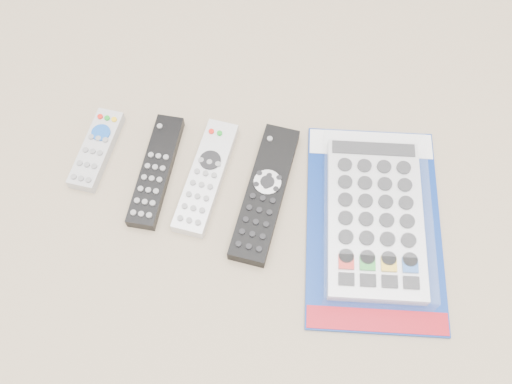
# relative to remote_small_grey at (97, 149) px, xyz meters

# --- Properties ---
(remote_small_grey) EXTENTS (0.06, 0.15, 0.02)m
(remote_small_grey) POSITION_rel_remote_small_grey_xyz_m (0.00, 0.00, 0.00)
(remote_small_grey) COLOR #A7A7A9
(remote_small_grey) RESTS_ON ground
(remote_slim_black) EXTENTS (0.05, 0.20, 0.02)m
(remote_slim_black) POSITION_rel_remote_small_grey_xyz_m (0.10, -0.03, -0.00)
(remote_slim_black) COLOR black
(remote_slim_black) RESTS_ON ground
(remote_silver_dvd) EXTENTS (0.08, 0.20, 0.02)m
(remote_silver_dvd) POSITION_rel_remote_small_grey_xyz_m (0.18, -0.03, 0.00)
(remote_silver_dvd) COLOR silver
(remote_silver_dvd) RESTS_ON ground
(remote_large_black) EXTENTS (0.09, 0.24, 0.03)m
(remote_large_black) POSITION_rel_remote_small_grey_xyz_m (0.28, -0.05, 0.00)
(remote_large_black) COLOR black
(remote_large_black) RESTS_ON ground
(jumbo_remote_packaged) EXTENTS (0.22, 0.35, 0.04)m
(jumbo_remote_packaged) POSITION_rel_remote_small_grey_xyz_m (0.45, -0.07, 0.01)
(jumbo_remote_packaged) COLOR navy
(jumbo_remote_packaged) RESTS_ON ground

